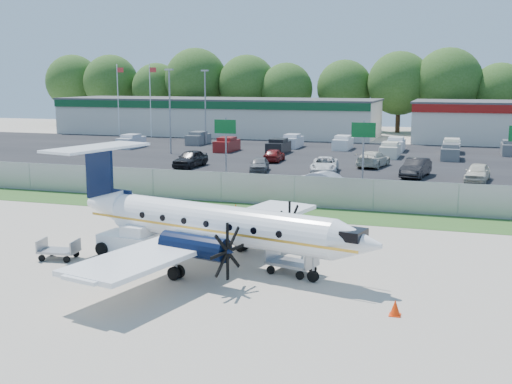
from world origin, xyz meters
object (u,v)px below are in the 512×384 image
(aircraft, at_px, (213,223))
(pushback_tug, at_px, (131,240))
(baggage_cart_far, at_px, (292,262))
(baggage_cart_near, at_px, (59,250))

(aircraft, relative_size, pushback_tug, 5.66)
(pushback_tug, distance_m, baggage_cart_far, 7.94)
(aircraft, height_order, baggage_cart_far, aircraft)
(pushback_tug, xyz_separation_m, baggage_cart_near, (-2.71, -1.83, -0.27))
(aircraft, relative_size, baggage_cart_near, 8.66)
(baggage_cart_far, bearing_deg, aircraft, 176.01)
(aircraft, xyz_separation_m, baggage_cart_far, (3.65, -0.25, -1.39))
(aircraft, xyz_separation_m, pushback_tug, (-4.26, 0.43, -1.19))
(baggage_cart_far, bearing_deg, pushback_tug, 175.06)
(baggage_cart_near, height_order, baggage_cart_far, baggage_cart_far)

